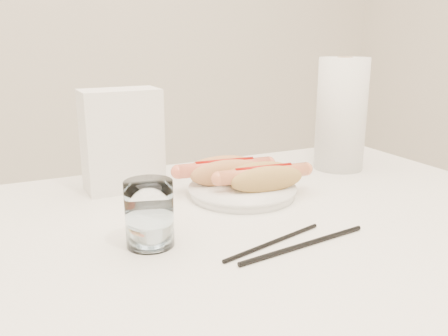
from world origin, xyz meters
name	(u,v)px	position (x,y,z in m)	size (l,w,h in m)	color
table	(235,251)	(0.00, 0.00, 0.69)	(1.20, 0.80, 0.75)	white
plate	(242,192)	(0.07, 0.11, 0.76)	(0.21, 0.21, 0.02)	white
hotdog_left	(225,171)	(0.05, 0.15, 0.79)	(0.20, 0.09, 0.05)	tan
hotdog_right	(263,178)	(0.11, 0.08, 0.79)	(0.19, 0.09, 0.05)	tan
water_glass	(149,214)	(-0.16, -0.03, 0.80)	(0.07, 0.07, 0.10)	white
chopstick_near	(273,242)	(0.01, -0.11, 0.75)	(0.01, 0.01, 0.20)	black
chopstick_far	(304,245)	(0.05, -0.14, 0.75)	(0.01, 0.01, 0.24)	black
napkin_box	(122,140)	(-0.13, 0.26, 0.85)	(0.16, 0.09, 0.21)	white
navy_napkin	(248,178)	(0.14, 0.21, 0.75)	(0.14, 0.14, 0.01)	#12133A
paper_towel_roll	(341,114)	(0.38, 0.20, 0.88)	(0.12, 0.12, 0.26)	white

